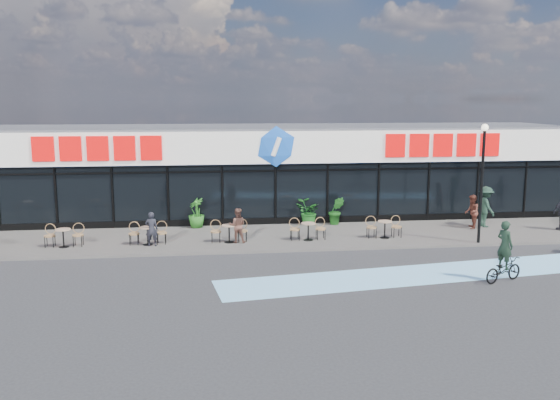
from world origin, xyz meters
name	(u,v)px	position (x,y,z in m)	size (l,w,h in m)	color
ground	(297,266)	(0.00, 0.00, 0.00)	(120.00, 120.00, 0.00)	#28282B
sidewalk	(282,237)	(0.00, 4.50, 0.05)	(44.00, 5.00, 0.10)	#4F4B46
bike_lane	(418,274)	(4.00, -1.50, 0.01)	(14.00, 2.20, 0.01)	#7DC1ED
building	(269,170)	(0.00, 9.93, 2.34)	(30.60, 6.57, 4.75)	black
lamp_post	(482,173)	(7.94, 2.30, 3.02)	(0.28, 0.28, 4.88)	black
bistro_set_1	(64,235)	(-8.94, 3.63, 0.56)	(1.54, 0.62, 0.90)	tan
bistro_set_2	(148,233)	(-5.63, 3.63, 0.56)	(1.54, 0.62, 0.90)	tan
bistro_set_3	(229,231)	(-2.32, 3.63, 0.56)	(1.54, 0.62, 0.90)	tan
bistro_set_4	(308,229)	(0.99, 3.63, 0.56)	(1.54, 0.62, 0.90)	tan
bistro_set_5	(384,227)	(4.31, 3.63, 0.56)	(1.54, 0.62, 0.90)	tan
potted_plant_left	(196,213)	(-3.71, 6.65, 0.79)	(0.77, 0.77, 1.37)	#205B1A
potted_plant_mid	(308,212)	(1.49, 6.63, 0.71)	(1.10, 0.95, 1.22)	#195A1B
potted_plant_right	(336,211)	(2.84, 6.52, 0.76)	(0.73, 0.59, 1.32)	#185117
patron_left	(152,229)	(-5.44, 3.30, 0.80)	(0.51, 0.34, 1.41)	black
patron_right	(237,225)	(-1.98, 3.47, 0.82)	(0.70, 0.55, 1.45)	brown
pedestrian_a	(472,212)	(8.81, 4.90, 0.88)	(0.76, 0.59, 1.56)	#51271D
pedestrian_b	(486,207)	(9.61, 5.21, 1.04)	(1.22, 0.70, 1.89)	#192D22
cyclist_a	(504,261)	(6.48, -2.61, 0.70)	(1.68, 1.14, 2.06)	black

